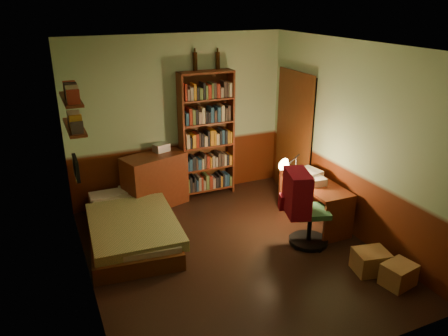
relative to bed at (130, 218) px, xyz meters
name	(u,v)px	position (x,y,z in m)	size (l,w,h in m)	color
floor	(232,254)	(1.09, -0.95, -0.30)	(3.50, 4.00, 0.02)	black
ceiling	(233,45)	(1.09, -0.95, 2.32)	(3.50, 4.00, 0.02)	silver
wall_back	(179,119)	(1.09, 1.06, 1.01)	(3.50, 0.02, 2.60)	#96BB8F
wall_left	(78,184)	(-0.67, -0.95, 1.01)	(0.02, 4.00, 2.60)	#96BB8F
wall_right	(352,141)	(2.85, -0.95, 1.01)	(0.02, 4.00, 2.60)	#96BB8F
wall_front	(340,240)	(1.09, -2.96, 1.01)	(3.50, 0.02, 2.60)	#96BB8F
doorway	(295,136)	(2.81, 0.35, 0.71)	(0.06, 0.90, 2.00)	black
door_trim	(293,136)	(2.77, 0.35, 0.71)	(0.02, 0.98, 2.08)	#46230E
bed	(130,218)	(0.00, 0.00, 0.00)	(1.06, 1.98, 0.59)	olive
dresser	(155,181)	(0.58, 0.82, 0.13)	(0.95, 0.48, 0.84)	#5B2512
mini_stereo	(161,147)	(0.75, 0.94, 0.61)	(0.23, 0.18, 0.12)	#B2B2B7
bookshelf	(207,135)	(1.50, 0.90, 0.73)	(0.88, 0.27, 2.04)	#5B2512
bottle_left	(195,61)	(1.37, 1.01, 1.88)	(0.07, 0.07, 0.27)	black
bottle_right	(218,61)	(1.74, 1.01, 1.88)	(0.07, 0.07, 0.26)	black
desk	(314,202)	(2.53, -0.66, 0.03)	(0.50, 1.20, 0.64)	#5B2512
paper_stack	(310,174)	(2.54, -0.50, 0.41)	(0.24, 0.32, 0.13)	silver
desk_lamp	(296,163)	(2.28, -0.51, 0.63)	(0.17, 0.17, 0.56)	black
office_chair	(310,214)	(2.14, -1.13, 0.14)	(0.44, 0.38, 0.87)	#2F603C
red_jacket	(292,160)	(1.93, -0.93, 0.87)	(0.27, 0.49, 0.58)	maroon
wall_shelf_lower	(75,127)	(-0.55, 0.15, 1.31)	(0.20, 0.90, 0.03)	#5B2512
wall_shelf_upper	(71,99)	(-0.55, 0.15, 1.66)	(0.20, 0.90, 0.03)	#5B2512
framed_picture	(76,168)	(-0.63, -0.35, 0.96)	(0.04, 0.32, 0.26)	black
cardboard_box_a	(398,275)	(2.56, -2.31, -0.16)	(0.36, 0.29, 0.27)	#A57844
cardboard_box_b	(371,261)	(2.45, -1.97, -0.16)	(0.39, 0.32, 0.27)	#A57844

